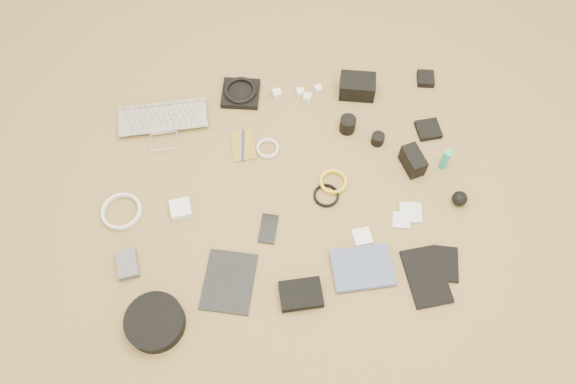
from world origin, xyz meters
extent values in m
cube|color=olive|center=(0.00, 0.00, -0.02)|extent=(4.00, 4.00, 0.04)
imported|color=silver|center=(-0.46, 0.38, 0.01)|extent=(0.37, 0.27, 0.03)
cube|color=black|center=(-0.12, 0.50, 0.01)|extent=(0.19, 0.18, 0.03)
torus|color=black|center=(-0.12, 0.50, 0.04)|extent=(0.18, 0.18, 0.02)
cube|color=silver|center=(0.03, 0.47, 0.02)|extent=(0.04, 0.04, 0.03)
cube|color=silver|center=(0.13, 0.46, 0.01)|extent=(0.03, 0.03, 0.03)
cube|color=silver|center=(0.20, 0.46, 0.01)|extent=(0.03, 0.03, 0.03)
cube|color=silver|center=(0.15, 0.43, 0.02)|extent=(0.04, 0.04, 0.03)
cube|color=black|center=(0.36, 0.42, 0.04)|extent=(0.17, 0.14, 0.08)
cube|color=black|center=(0.67, 0.43, 0.01)|extent=(0.09, 0.09, 0.03)
cube|color=olive|center=(-0.15, 0.25, 0.00)|extent=(0.09, 0.14, 0.01)
cylinder|color=#1522AE|center=(-0.15, 0.25, 0.01)|extent=(0.03, 0.14, 0.01)
torus|color=silver|center=(-0.06, 0.21, 0.01)|extent=(0.10, 0.10, 0.01)
cylinder|color=black|center=(0.28, 0.25, 0.03)|extent=(0.07, 0.07, 0.07)
cylinder|color=black|center=(0.38, 0.16, 0.02)|extent=(0.05, 0.05, 0.05)
cube|color=black|center=(0.60, 0.17, 0.01)|extent=(0.09, 0.09, 0.02)
cube|color=silver|center=(-0.43, 0.01, 0.02)|extent=(0.08, 0.08, 0.03)
torus|color=silver|center=(-0.65, 0.04, 0.01)|extent=(0.19, 0.19, 0.01)
torus|color=black|center=(0.12, -0.04, 0.00)|extent=(0.12, 0.12, 0.01)
torus|color=yellow|center=(0.16, 0.01, 0.01)|extent=(0.13, 0.13, 0.01)
cube|color=black|center=(0.48, 0.03, 0.04)|extent=(0.08, 0.12, 0.08)
cylinder|color=#19A69F|center=(0.60, 0.00, 0.05)|extent=(0.04, 0.04, 0.10)
cube|color=#515055|center=(-0.64, -0.17, 0.02)|extent=(0.08, 0.11, 0.03)
cube|color=black|center=(-0.29, -0.30, 0.01)|extent=(0.24, 0.27, 0.01)
cube|color=black|center=(-0.12, -0.13, 0.00)|extent=(0.10, 0.13, 0.01)
cube|color=silver|center=(0.22, -0.23, 0.00)|extent=(0.07, 0.07, 0.01)
cube|color=silver|center=(0.38, -0.19, 0.00)|extent=(0.08, 0.08, 0.01)
cube|color=silver|center=(0.42, -0.17, 0.01)|extent=(0.10, 0.10, 0.01)
sphere|color=black|center=(0.61, -0.16, 0.03)|extent=(0.07, 0.07, 0.06)
cylinder|color=black|center=(-0.56, -0.41, 0.03)|extent=(0.24, 0.24, 0.06)
cube|color=black|center=(-0.05, -0.40, 0.02)|extent=(0.15, 0.11, 0.04)
imported|color=#435172|center=(0.18, -0.43, 0.01)|extent=(0.22, 0.17, 0.02)
cube|color=black|center=(0.40, -0.42, 0.01)|extent=(0.14, 0.22, 0.02)
cube|color=black|center=(0.48, -0.39, 0.01)|extent=(0.13, 0.16, 0.01)
camera|label=1|loc=(-0.21, -0.97, 1.91)|focal=35.00mm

